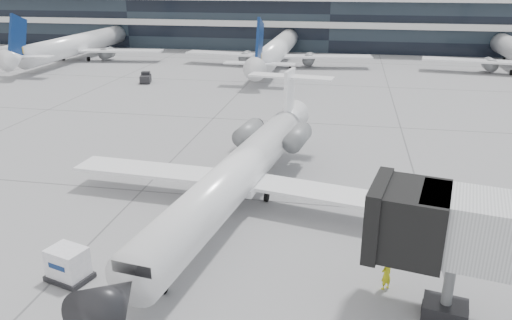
# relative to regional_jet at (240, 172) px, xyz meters

# --- Properties ---
(ground) EXTENTS (220.00, 220.00, 0.00)m
(ground) POSITION_rel_regional_jet_xyz_m (2.42, 0.98, -2.45)
(ground) COLOR gray
(ground) RESTS_ON ground
(terminal) EXTENTS (170.00, 22.00, 10.00)m
(terminal) POSITION_rel_regional_jet_xyz_m (2.42, 82.98, 2.55)
(terminal) COLOR black
(terminal) RESTS_ON ground
(bg_jet_left) EXTENTS (32.00, 40.00, 9.60)m
(bg_jet_left) POSITION_rel_regional_jet_xyz_m (-42.58, 55.98, -2.45)
(bg_jet_left) COLOR white
(bg_jet_left) RESTS_ON ground
(bg_jet_center) EXTENTS (32.00, 40.00, 9.60)m
(bg_jet_center) POSITION_rel_regional_jet_xyz_m (-5.58, 55.98, -2.45)
(bg_jet_center) COLOR white
(bg_jet_center) RESTS_ON ground
(regional_jet) EXTENTS (24.87, 31.03, 7.17)m
(regional_jet) POSITION_rel_regional_jet_xyz_m (0.00, 0.00, 0.00)
(regional_jet) COLOR white
(regional_jet) RESTS_ON ground
(ramp_worker) EXTENTS (0.72, 0.69, 1.66)m
(ramp_worker) POSITION_rel_regional_jet_xyz_m (9.28, -8.19, -1.62)
(ramp_worker) COLOR yellow
(ramp_worker) RESTS_ON ground
(cargo_uld) EXTENTS (2.52, 2.15, 1.76)m
(cargo_uld) POSITION_rel_regional_jet_xyz_m (-6.77, -10.37, -1.56)
(cargo_uld) COLOR black
(cargo_uld) RESTS_ON ground
(traffic_cone) EXTENTS (0.36, 0.36, 0.49)m
(traffic_cone) POSITION_rel_regional_jet_xyz_m (0.58, 13.87, -2.22)
(traffic_cone) COLOR #D83F0B
(traffic_cone) RESTS_ON ground
(far_tug) EXTENTS (2.02, 2.72, 1.54)m
(far_tug) POSITION_rel_regional_jet_xyz_m (-22.33, 37.71, -1.76)
(far_tug) COLOR black
(far_tug) RESTS_ON ground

